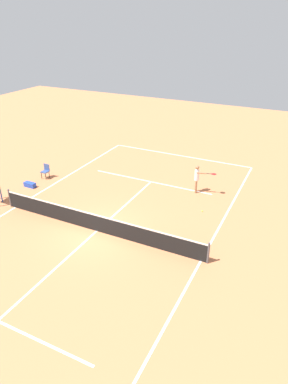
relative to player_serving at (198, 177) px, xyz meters
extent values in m
plane|color=#D37A4C|center=(3.15, 6.33, -1.05)|extent=(60.00, 60.00, 0.00)
cube|color=white|center=(3.15, -5.41, -1.05)|extent=(10.94, 0.10, 0.01)
cube|color=white|center=(-2.32, 6.33, -1.05)|extent=(0.10, 23.48, 0.01)
cube|color=white|center=(8.62, 6.33, -1.05)|extent=(0.10, 23.48, 0.01)
cube|color=white|center=(3.15, -0.13, -1.05)|extent=(8.21, 0.10, 0.01)
cube|color=white|center=(3.15, 6.33, -1.05)|extent=(0.10, 12.92, 0.01)
cylinder|color=#4C4C51|center=(-2.62, 6.33, -0.52)|extent=(0.10, 0.10, 1.07)
cylinder|color=#4C4C51|center=(8.92, 6.33, -0.52)|extent=(0.10, 0.10, 1.07)
cube|color=black|center=(3.15, 6.33, -0.60)|extent=(11.54, 0.03, 0.91)
cube|color=white|center=(3.15, 6.33, -0.12)|extent=(11.54, 0.04, 0.06)
cylinder|color=#9E704C|center=(0.08, -0.09, -0.64)|extent=(0.12, 0.12, 0.82)
cylinder|color=#9E704C|center=(0.03, 0.10, -0.64)|extent=(0.12, 0.12, 0.82)
cylinder|color=white|center=(0.05, 0.01, 0.09)|extent=(0.28, 0.28, 0.64)
sphere|color=#9E704C|center=(0.05, 0.01, 0.59)|extent=(0.23, 0.23, 0.23)
cylinder|color=#9E704C|center=(0.10, -0.17, 0.12)|extent=(0.09, 0.09, 0.57)
cylinder|color=#9E704C|center=(-0.27, 0.12, 0.33)|extent=(0.58, 0.22, 0.09)
cylinder|color=black|center=(-0.67, 0.02, 0.33)|extent=(0.26, 0.10, 0.04)
ellipsoid|color=red|center=(-0.95, -0.05, 0.33)|extent=(0.38, 0.35, 0.04)
sphere|color=#CCE033|center=(-1.05, 2.12, -1.02)|extent=(0.07, 0.07, 0.07)
cylinder|color=#38518C|center=(9.75, 6.19, -0.28)|extent=(0.07, 0.07, 1.55)
cylinder|color=#262626|center=(9.52, 2.65, -0.83)|extent=(0.04, 0.04, 0.45)
cylinder|color=#262626|center=(9.87, 2.65, -0.83)|extent=(0.04, 0.04, 0.45)
cylinder|color=#262626|center=(9.52, 2.30, -0.83)|extent=(0.04, 0.04, 0.45)
cylinder|color=#262626|center=(9.87, 2.30, -0.83)|extent=(0.04, 0.04, 0.45)
cube|color=#38518C|center=(9.69, 2.48, -0.57)|extent=(0.44, 0.44, 0.06)
cube|color=#38518C|center=(9.69, 2.26, -0.32)|extent=(0.44, 0.04, 0.44)
cube|color=#2647B7|center=(9.72, 3.94, -0.90)|extent=(0.76, 0.32, 0.30)
camera|label=1|loc=(-5.50, 18.51, 8.70)|focal=32.55mm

